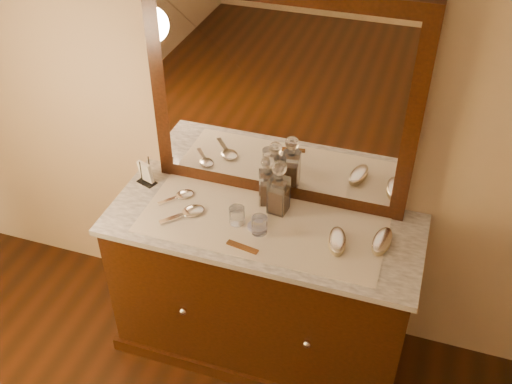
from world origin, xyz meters
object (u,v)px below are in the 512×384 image
at_px(decanter_left, 267,185).
at_px(hand_mirror_inner, 189,212).
at_px(mirror_frame, 281,100).
at_px(brush_near, 337,241).
at_px(dresser_cabinet, 262,289).
at_px(napkin_rack, 146,173).
at_px(decanter_right, 279,192).
at_px(hand_mirror_outer, 182,195).
at_px(comb, 242,247).
at_px(brush_far, 382,241).
at_px(pin_dish, 255,226).

relative_size(decanter_left, hand_mirror_inner, 1.27).
xyz_separation_m(mirror_frame, brush_near, (0.35, -0.29, -0.47)).
bearing_deg(dresser_cabinet, napkin_rack, 170.38).
xyz_separation_m(decanter_right, hand_mirror_outer, (-0.46, -0.05, -0.10)).
distance_m(decanter_right, hand_mirror_inner, 0.42).
bearing_deg(comb, brush_far, 28.76).
bearing_deg(hand_mirror_outer, decanter_left, 12.85).
distance_m(comb, decanter_left, 0.35).
height_order(napkin_rack, hand_mirror_outer, napkin_rack).
relative_size(pin_dish, brush_far, 0.40).
bearing_deg(mirror_frame, hand_mirror_outer, -155.72).
xyz_separation_m(decanter_left, brush_near, (0.37, -0.19, -0.08)).
relative_size(mirror_frame, hand_mirror_inner, 5.95).
height_order(dresser_cabinet, brush_far, brush_far).
bearing_deg(napkin_rack, decanter_right, -0.56).
bearing_deg(mirror_frame, decanter_right, -73.91).
xyz_separation_m(dresser_cabinet, hand_mirror_inner, (-0.34, -0.05, 0.45)).
height_order(pin_dish, comb, pin_dish).
bearing_deg(dresser_cabinet, decanter_right, 67.53).
bearing_deg(comb, dresser_cabinet, 89.40).
distance_m(comb, brush_far, 0.60).
xyz_separation_m(decanter_right, brush_near, (0.31, -0.15, -0.08)).
distance_m(dresser_cabinet, brush_near, 0.59).
distance_m(brush_near, hand_mirror_outer, 0.78).
xyz_separation_m(napkin_rack, decanter_left, (0.61, 0.04, 0.05)).
bearing_deg(decanter_left, comb, -91.20).
xyz_separation_m(dresser_cabinet, pin_dish, (-0.02, -0.05, 0.45)).
bearing_deg(comb, hand_mirror_inner, 164.87).
relative_size(pin_dish, decanter_right, 0.26).
distance_m(hand_mirror_outer, hand_mirror_inner, 0.13).
bearing_deg(napkin_rack, hand_mirror_outer, -14.08).
bearing_deg(napkin_rack, comb, -26.21).
bearing_deg(napkin_rack, hand_mirror_inner, -28.07).
bearing_deg(napkin_rack, mirror_frame, 12.28).
height_order(decanter_right, brush_near, decanter_right).
bearing_deg(hand_mirror_outer, brush_far, -2.54).
xyz_separation_m(brush_far, hand_mirror_inner, (-0.87, -0.06, -0.01)).
bearing_deg(hand_mirror_outer, napkin_rack, 165.92).
bearing_deg(brush_far, mirror_frame, 156.37).
bearing_deg(brush_far, hand_mirror_outer, 177.46).
distance_m(mirror_frame, comb, 0.66).
bearing_deg(decanter_left, pin_dish, -88.58).
height_order(comb, brush_near, brush_near).
relative_size(napkin_rack, hand_mirror_inner, 0.69).
xyz_separation_m(brush_near, hand_mirror_outer, (-0.77, 0.10, -0.02)).
height_order(hand_mirror_outer, hand_mirror_inner, hand_mirror_inner).
bearing_deg(pin_dish, brush_far, 6.03).
xyz_separation_m(dresser_cabinet, napkin_rack, (-0.63, 0.11, 0.50)).
bearing_deg(brush_far, comb, -160.47).
xyz_separation_m(dresser_cabinet, brush_far, (0.53, 0.01, 0.47)).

